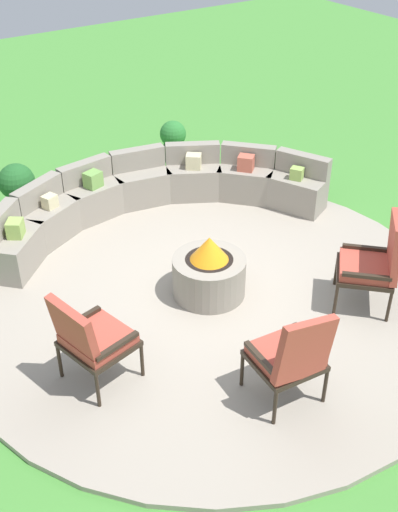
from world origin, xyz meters
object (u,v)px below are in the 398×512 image
at_px(curved_stone_bench, 152,196).
at_px(potted_plant_0, 18,187).
at_px(lounge_chair_front_left, 90,337).
at_px(lounge_chair_back_left, 376,261).
at_px(fire_pit, 209,272).
at_px(lounge_chair_front_right, 292,355).
at_px(potted_plant_3, 173,138).

relative_size(curved_stone_bench, potted_plant_0, 5.95).
relative_size(lounge_chair_front_left, lounge_chair_back_left, 0.91).
relative_size(fire_pit, curved_stone_bench, 0.18).
distance_m(lounge_chair_front_left, lounge_chair_front_right, 1.81).
bearing_deg(lounge_chair_front_left, potted_plant_0, 157.11).
height_order(curved_stone_bench, potted_plant_0, curved_stone_bench).
xyz_separation_m(curved_stone_bench, lounge_chair_front_left, (-2.05, -2.39, 0.23)).
relative_size(lounge_chair_front_right, lounge_chair_back_left, 0.95).
height_order(curved_stone_bench, potted_plant_3, curved_stone_bench).
bearing_deg(lounge_chair_front_left, fire_pit, 94.44).
bearing_deg(fire_pit, potted_plant_3, 64.05).
xyz_separation_m(fire_pit, potted_plant_0, (-1.07, 2.99, 0.08)).
relative_size(curved_stone_bench, lounge_chair_front_left, 4.50).
height_order(curved_stone_bench, lounge_chair_front_left, lounge_chair_front_left).
distance_m(lounge_chair_front_right, potted_plant_0, 4.79).
bearing_deg(lounge_chair_front_left, lounge_chair_front_right, 35.26).
bearing_deg(lounge_chair_front_right, potted_plant_0, 104.33).
relative_size(lounge_chair_front_left, potted_plant_3, 1.54).
height_order(lounge_chair_front_right, potted_plant_3, lounge_chair_front_right).
bearing_deg(lounge_chair_front_right, potted_plant_3, 74.34).
xyz_separation_m(lounge_chair_front_left, lounge_chair_front_right, (1.35, -1.21, 0.01)).
distance_m(potted_plant_0, potted_plant_3, 2.72).
distance_m(curved_stone_bench, lounge_chair_front_right, 3.67).
bearing_deg(lounge_chair_front_right, curved_stone_bench, 84.48).
height_order(fire_pit, potted_plant_3, fire_pit).
bearing_deg(potted_plant_0, lounge_chair_front_right, -81.07).
bearing_deg(potted_plant_0, fire_pit, -70.23).
bearing_deg(potted_plant_0, lounge_chair_back_left, -59.51).
distance_m(curved_stone_bench, potted_plant_0, 1.83).
distance_m(lounge_chair_front_left, lounge_chair_back_left, 3.11).
bearing_deg(lounge_chair_front_left, curved_stone_bench, 126.40).
distance_m(fire_pit, curved_stone_bench, 1.90).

